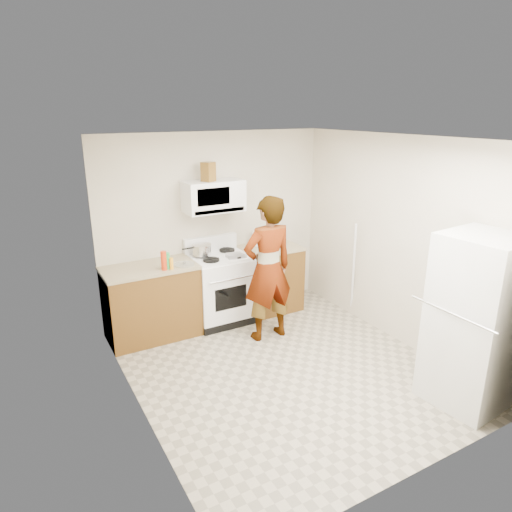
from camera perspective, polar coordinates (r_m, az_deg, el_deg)
floor at (r=5.26m, az=3.70°, el=-13.88°), size 3.60×3.60×0.00m
back_wall at (r=6.23m, az=-5.06°, el=3.75°), size 3.20×0.02×2.50m
right_wall at (r=5.72m, az=17.45°, el=1.67°), size 0.02×3.60×2.50m
cabinet_left at (r=5.89m, az=-12.90°, el=-5.77°), size 1.12×0.62×0.90m
counter_left at (r=5.72m, az=-13.22°, el=-1.47°), size 1.14×0.64×0.03m
cabinet_right at (r=6.52m, az=1.68°, el=-2.91°), size 0.80×0.62×0.90m
counter_right at (r=6.37m, az=1.71°, el=1.02°), size 0.82×0.64×0.03m
gas_range at (r=6.16m, az=-4.52°, el=-3.89°), size 0.76×0.65×1.13m
microwave at (r=5.94m, az=-5.34°, el=7.47°), size 0.76×0.38×0.40m
person at (r=5.56m, az=1.51°, el=-1.66°), size 0.66×0.44×1.82m
fridge at (r=4.84m, az=25.72°, el=-7.39°), size 0.76×0.76×1.70m
kettle at (r=6.42m, az=0.23°, el=2.17°), size 0.17×0.17×0.18m
jug at (r=5.82m, az=-5.99°, el=10.43°), size 0.19×0.19×0.24m
saucepan at (r=5.98m, az=-6.81°, el=0.80°), size 0.30×0.30×0.13m
tray at (r=5.93m, az=-2.50°, el=0.09°), size 0.26×0.18×0.05m
bottle_spray at (r=5.53m, az=-11.46°, el=-0.58°), size 0.09×0.09×0.23m
bottle_hot_sauce at (r=5.55m, az=-10.53°, el=-0.93°), size 0.06×0.06×0.14m
bottle_green_cap at (r=5.56m, az=-11.02°, el=-0.61°), size 0.07×0.07×0.20m
pot_lid at (r=5.69m, az=-8.96°, el=-1.06°), size 0.29×0.29×0.01m
broom at (r=6.32m, az=12.08°, el=-1.72°), size 0.22×0.22×1.36m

